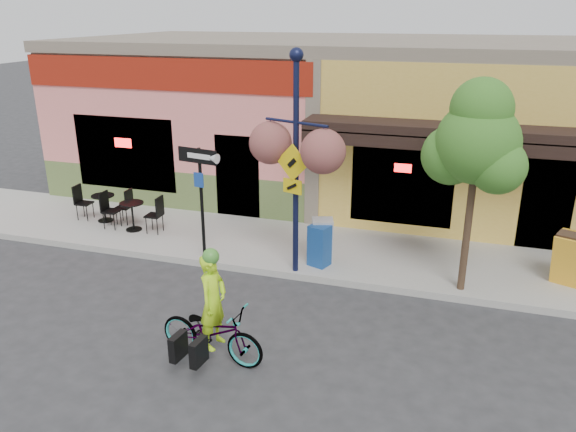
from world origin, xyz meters
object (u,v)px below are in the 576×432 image
object	(u,v)px
lamp_post	(296,166)
bicycle	(212,332)
cyclist_rider	(214,316)
newspaper_box_blue	(319,245)
newspaper_box_grey	(322,240)
building	(379,116)
one_way_sign	(202,205)
street_tree	(472,188)

from	to	relation	value
lamp_post	bicycle	bearing A→B (deg)	-79.05
cyclist_rider	lamp_post	size ratio (longest dim) A/B	0.35
bicycle	newspaper_box_blue	xyz separation A→B (m)	(0.84, 3.62, 0.12)
bicycle	newspaper_box_grey	size ratio (longest dim) A/B	1.92
bicycle	newspaper_box_blue	world-z (taller)	newspaper_box_blue
building	bicycle	bearing A→B (deg)	-95.89
one_way_sign	newspaper_box_blue	xyz separation A→B (m)	(2.48, 0.41, -0.79)
lamp_post	newspaper_box_grey	size ratio (longest dim) A/B	4.76
building	street_tree	bearing A→B (deg)	-67.87
street_tree	lamp_post	bearing A→B (deg)	-176.99
newspaper_box_blue	newspaper_box_grey	xyz separation A→B (m)	(-0.00, 0.25, 0.02)
one_way_sign	newspaper_box_grey	distance (m)	2.68
lamp_post	newspaper_box_blue	bearing A→B (deg)	63.90
street_tree	bicycle	bearing A→B (deg)	-137.98
lamp_post	newspaper_box_blue	xyz separation A→B (m)	(0.41, 0.41, -1.80)
newspaper_box_blue	newspaper_box_grey	bearing A→B (deg)	109.90
cyclist_rider	lamp_post	world-z (taller)	lamp_post
one_way_sign	bicycle	bearing A→B (deg)	-52.19
bicycle	cyclist_rider	world-z (taller)	cyclist_rider
newspaper_box_grey	street_tree	size ratio (longest dim) A/B	0.23
newspaper_box_blue	street_tree	size ratio (longest dim) A/B	0.22
bicycle	newspaper_box_grey	xyz separation A→B (m)	(0.84, 3.87, 0.15)
cyclist_rider	building	bearing A→B (deg)	1.34
newspaper_box_blue	lamp_post	bearing A→B (deg)	-114.89
cyclist_rider	lamp_post	bearing A→B (deg)	0.20
newspaper_box_blue	street_tree	world-z (taller)	street_tree
newspaper_box_grey	newspaper_box_blue	bearing A→B (deg)	-107.07
newspaper_box_blue	cyclist_rider	bearing A→B (deg)	-82.49
bicycle	street_tree	xyz separation A→B (m)	(3.75, 3.38, 1.73)
building	street_tree	distance (m)	7.21
building	newspaper_box_blue	distance (m)	6.65
one_way_sign	building	bearing A→B (deg)	79.20
bicycle	cyclist_rider	bearing A→B (deg)	-83.05
building	lamp_post	size ratio (longest dim) A/B	4.05
newspaper_box_grey	cyclist_rider	bearing A→B (deg)	-118.68
bicycle	lamp_post	xyz separation A→B (m)	(0.43, 3.21, 1.92)
cyclist_rider	one_way_sign	size ratio (longest dim) A/B	0.63
one_way_sign	newspaper_box_grey	size ratio (longest dim) A/B	2.62
one_way_sign	newspaper_box_blue	world-z (taller)	one_way_sign
building	lamp_post	world-z (taller)	lamp_post
building	cyclist_rider	distance (m)	10.21
lamp_post	one_way_sign	distance (m)	2.31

